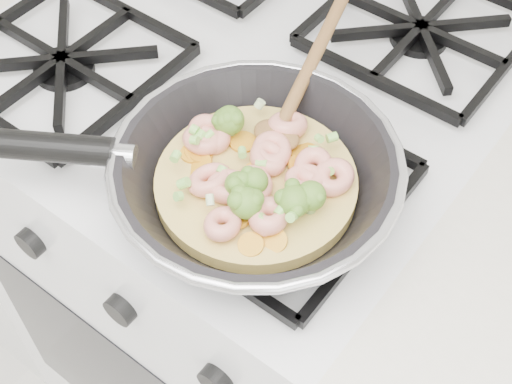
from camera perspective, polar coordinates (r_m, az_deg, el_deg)
The scene contains 2 objects.
stove at distance 1.20m, azimuth -0.62°, elevation -5.20°, with size 0.60×0.60×0.92m.
skillet at distance 0.66m, azimuth -0.35°, elevation 1.48°, with size 0.41×0.49×0.09m.
Camera 1 is at (0.40, 1.19, 1.47)m, focal length 49.93 mm.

